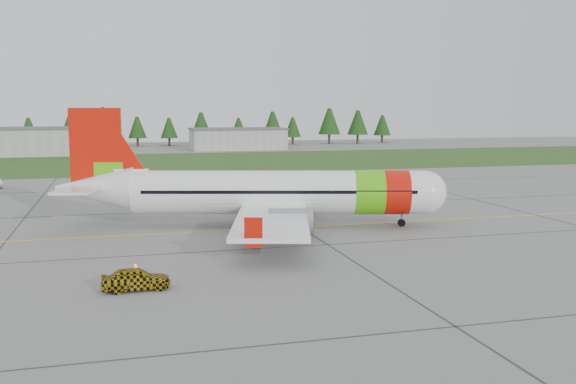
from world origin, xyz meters
name	(u,v)px	position (x,y,z in m)	size (l,w,h in m)	color
ground	(202,252)	(0.00, 0.00, 0.00)	(320.00, 320.00, 0.00)	gray
aircraft	(270,193)	(7.45, 8.99, 3.13)	(35.09, 33.05, 10.84)	white
follow_me_car	(135,257)	(-5.18, -9.14, 2.03)	(1.63, 1.38, 4.05)	#CBA40B
grass_strip	(147,163)	(0.00, 82.00, 0.01)	(320.00, 50.00, 0.03)	#30561E
taxi_guideline	(190,232)	(0.00, 8.00, 0.01)	(120.00, 0.25, 0.02)	gold
hangar_west	(6,142)	(-30.00, 110.00, 3.00)	(32.00, 14.00, 6.00)	#A8A8A3
hangar_east	(238,139)	(25.00, 118.00, 2.60)	(24.00, 12.00, 5.20)	#A8A8A3
treeline	(137,129)	(0.00, 138.00, 5.00)	(160.00, 8.00, 10.00)	#1C3F14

